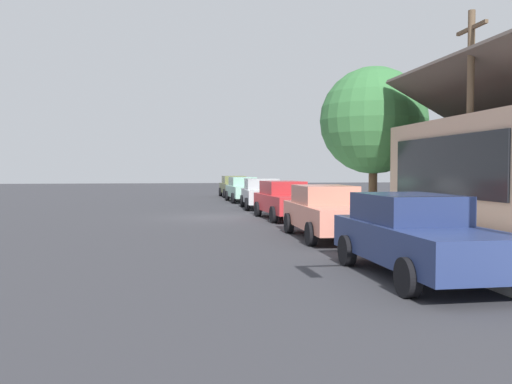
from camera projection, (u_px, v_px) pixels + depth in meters
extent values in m
plane|color=#38383D|center=(217.00, 217.00, 23.69)|extent=(120.00, 120.00, 0.00)
cube|color=#B2AFA8|center=(341.00, 214.00, 24.54)|extent=(60.00, 4.20, 0.16)
cube|color=olive|center=(235.00, 188.00, 41.13)|extent=(4.69, 1.90, 0.70)
cube|color=#61683C|center=(234.00, 180.00, 41.57)|extent=(2.26, 1.64, 0.56)
cylinder|color=black|center=(249.00, 193.00, 39.88)|extent=(0.66, 0.23, 0.66)
cylinder|color=black|center=(225.00, 194.00, 39.57)|extent=(0.66, 0.23, 0.66)
cylinder|color=black|center=(244.00, 192.00, 42.73)|extent=(0.66, 0.23, 0.66)
cylinder|color=black|center=(221.00, 192.00, 42.42)|extent=(0.66, 0.23, 0.66)
cube|color=#9ED1BC|center=(244.00, 191.00, 34.89)|extent=(4.88, 1.85, 0.70)
cube|color=#86B1A0|center=(242.00, 181.00, 35.34)|extent=(2.36, 1.58, 0.56)
cylinder|color=black|center=(261.00, 198.00, 33.58)|extent=(0.67, 0.24, 0.66)
cylinder|color=black|center=(233.00, 198.00, 33.28)|extent=(0.67, 0.24, 0.66)
cylinder|color=black|center=(253.00, 196.00, 36.53)|extent=(0.67, 0.24, 0.66)
cylinder|color=black|center=(227.00, 196.00, 36.22)|extent=(0.67, 0.24, 0.66)
cube|color=silver|center=(262.00, 196.00, 28.90)|extent=(4.54, 2.07, 0.70)
cube|color=#A0A2A6|center=(261.00, 184.00, 29.32)|extent=(2.21, 1.74, 0.56)
cylinder|color=black|center=(284.00, 204.00, 27.65)|extent=(0.67, 0.25, 0.66)
cylinder|color=black|center=(247.00, 204.00, 27.44)|extent=(0.67, 0.25, 0.66)
cylinder|color=black|center=(276.00, 201.00, 30.39)|extent=(0.67, 0.25, 0.66)
cylinder|color=black|center=(243.00, 201.00, 30.18)|extent=(0.67, 0.25, 0.66)
cube|color=red|center=(285.00, 203.00, 22.73)|extent=(4.91, 1.97, 0.70)
cube|color=#A9272B|center=(283.00, 188.00, 23.18)|extent=(2.39, 1.63, 0.56)
cylinder|color=black|center=(316.00, 214.00, 21.46)|extent=(0.67, 0.25, 0.66)
cylinder|color=black|center=(274.00, 215.00, 21.11)|extent=(0.67, 0.25, 0.66)
cylinder|color=black|center=(296.00, 209.00, 24.39)|extent=(0.67, 0.25, 0.66)
cylinder|color=black|center=(258.00, 209.00, 24.04)|extent=(0.67, 0.25, 0.66)
cube|color=#EA8C75|center=(328.00, 216.00, 16.40)|extent=(4.88, 1.87, 0.70)
cube|color=tan|center=(324.00, 194.00, 16.85)|extent=(2.35, 1.62, 0.56)
cylinder|color=black|center=(375.00, 233.00, 15.05)|extent=(0.66, 0.23, 0.66)
cylinder|color=black|center=(311.00, 234.00, 14.79)|extent=(0.66, 0.23, 0.66)
cylinder|color=black|center=(342.00, 222.00, 18.03)|extent=(0.66, 0.23, 0.66)
cylinder|color=black|center=(289.00, 223.00, 17.77)|extent=(0.66, 0.23, 0.66)
cube|color=navy|center=(418.00, 243.00, 10.44)|extent=(4.84, 1.87, 0.70)
cube|color=navy|center=(407.00, 208.00, 10.89)|extent=(2.33, 1.62, 0.56)
cylinder|color=black|center=(509.00, 274.00, 9.13)|extent=(0.66, 0.23, 0.66)
cylinder|color=black|center=(408.00, 277.00, 8.83)|extent=(0.66, 0.23, 0.66)
cylinder|color=black|center=(425.00, 248.00, 12.08)|extent=(0.66, 0.23, 0.66)
cylinder|color=black|center=(347.00, 250.00, 11.78)|extent=(0.66, 0.23, 0.66)
cube|color=black|center=(443.00, 166.00, 20.15)|extent=(8.01, 0.08, 2.24)
cube|color=#514742|center=(494.00, 90.00, 20.35)|extent=(10.61, 4.25, 2.36)
cylinder|color=brown|center=(373.00, 180.00, 28.11)|extent=(0.44, 0.44, 3.09)
sphere|color=#38753D|center=(373.00, 120.00, 27.98)|extent=(5.49, 5.49, 5.49)
cylinder|color=brown|center=(470.00, 121.00, 18.66)|extent=(0.24, 0.24, 7.50)
cube|color=brown|center=(472.00, 28.00, 18.53)|extent=(1.80, 0.12, 0.12)
cylinder|color=red|center=(422.00, 236.00, 13.49)|extent=(0.22, 0.22, 0.55)
sphere|color=red|center=(422.00, 222.00, 13.47)|extent=(0.18, 0.18, 0.18)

